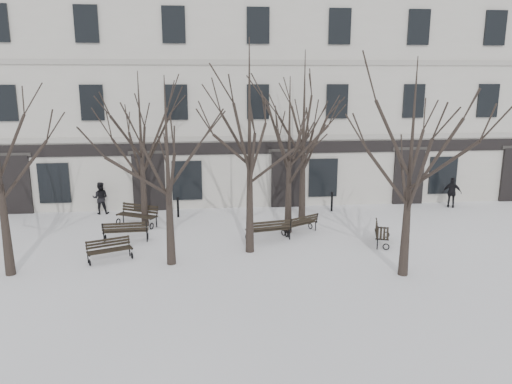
{
  "coord_description": "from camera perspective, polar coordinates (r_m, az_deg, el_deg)",
  "views": [
    {
      "loc": [
        -0.62,
        -16.95,
        6.58
      ],
      "look_at": [
        1.4,
        3.0,
        1.96
      ],
      "focal_mm": 35.0,
      "sensor_mm": 36.0,
      "label": 1
    }
  ],
  "objects": [
    {
      "name": "tree_4",
      "position": [
        22.45,
        -13.06,
        6.77
      ],
      "size": [
        4.8,
        4.8,
        6.85
      ],
      "color": "black",
      "rests_on": "ground"
    },
    {
      "name": "tree_1",
      "position": [
        17.43,
        -10.14,
        4.8
      ],
      "size": [
        4.66,
        4.66,
        6.66
      ],
      "color": "black",
      "rests_on": "ground"
    },
    {
      "name": "tree_6",
      "position": [
        23.09,
        5.5,
        8.65
      ],
      "size": [
        5.45,
        5.45,
        7.78
      ],
      "color": "black",
      "rests_on": "ground"
    },
    {
      "name": "tree_3",
      "position": [
        16.87,
        17.39,
        5.35
      ],
      "size": [
        5.06,
        5.06,
        7.23
      ],
      "color": "black",
      "rests_on": "ground"
    },
    {
      "name": "tree_2",
      "position": [
        18.37,
        -0.75,
        7.97
      ],
      "size": [
        5.58,
        5.58,
        7.97
      ],
      "color": "black",
      "rests_on": "ground"
    },
    {
      "name": "pedestrian_b",
      "position": [
        25.84,
        -17.24,
        -2.38
      ],
      "size": [
        0.78,
        0.61,
        1.59
      ],
      "primitive_type": "imported",
      "rotation": [
        0.0,
        0.0,
        3.15
      ],
      "color": "black",
      "rests_on": "ground"
    },
    {
      "name": "bench_3",
      "position": [
        23.22,
        -13.37,
        -2.51
      ],
      "size": [
        1.98,
        1.49,
        0.96
      ],
      "rotation": [
        0.0,
        0.0,
        -0.49
      ],
      "color": "black",
      "rests_on": "ground"
    },
    {
      "name": "bench_0",
      "position": [
        19.16,
        -16.41,
        -6.28
      ],
      "size": [
        1.67,
        1.14,
        0.81
      ],
      "rotation": [
        0.0,
        0.0,
        0.39
      ],
      "color": "black",
      "rests_on": "ground"
    },
    {
      "name": "tree_5",
      "position": [
        20.97,
        3.83,
        6.27
      ],
      "size": [
        4.64,
        4.64,
        6.63
      ],
      "color": "black",
      "rests_on": "ground"
    },
    {
      "name": "bench_4",
      "position": [
        21.56,
        5.14,
        -3.59
      ],
      "size": [
        1.7,
        1.36,
        0.84
      ],
      "rotation": [
        0.0,
        0.0,
        3.69
      ],
      "color": "black",
      "rests_on": "ground"
    },
    {
      "name": "bollard_b",
      "position": [
        25.31,
        8.67,
        -1.0
      ],
      "size": [
        0.13,
        0.13,
        1.0
      ],
      "color": "black",
      "rests_on": "ground"
    },
    {
      "name": "pedestrian_c",
      "position": [
        27.78,
        21.37,
        -1.64
      ],
      "size": [
        0.99,
        0.77,
        1.57
      ],
      "primitive_type": "imported",
      "rotation": [
        0.0,
        0.0,
        2.65
      ],
      "color": "black",
      "rests_on": "ground"
    },
    {
      "name": "building",
      "position": [
        29.94,
        -4.68,
        10.89
      ],
      "size": [
        40.4,
        10.2,
        11.4
      ],
      "color": "beige",
      "rests_on": "ground"
    },
    {
      "name": "bench_1",
      "position": [
        21.05,
        -14.68,
        -4.28
      ],
      "size": [
        1.83,
        0.73,
        0.91
      ],
      "rotation": [
        0.0,
        0.0,
        3.18
      ],
      "color": "black",
      "rests_on": "ground"
    },
    {
      "name": "bench_5",
      "position": [
        20.86,
        14.08,
        -4.5
      ],
      "size": [
        1.14,
        1.76,
        0.84
      ],
      "rotation": [
        0.0,
        0.0,
        1.21
      ],
      "color": "black",
      "rests_on": "ground"
    },
    {
      "name": "bench_2",
      "position": [
        20.52,
        1.48,
        -4.25
      ],
      "size": [
        1.94,
        1.03,
        0.93
      ],
      "rotation": [
        0.0,
        0.0,
        3.35
      ],
      "color": "black",
      "rests_on": "ground"
    },
    {
      "name": "bollard_a",
      "position": [
        24.22,
        -8.91,
        -1.64
      ],
      "size": [
        0.13,
        0.13,
        1.0
      ],
      "color": "black",
      "rests_on": "ground"
    },
    {
      "name": "ground",
      "position": [
        18.2,
        -3.48,
        -8.26
      ],
      "size": [
        100.0,
        100.0,
        0.0
      ],
      "primitive_type": "plane",
      "color": "white",
      "rests_on": "ground"
    }
  ]
}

